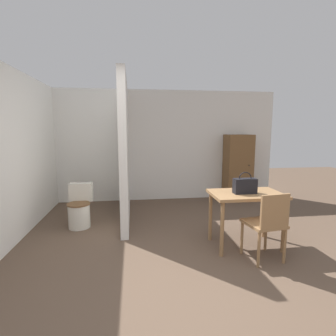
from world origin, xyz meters
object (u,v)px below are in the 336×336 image
object	(u,v)px
wooden_chair	(267,223)
toilet	(80,208)
handbag	(245,186)
wooden_cabinet	(238,167)
dining_table	(246,200)

from	to	relation	value
wooden_chair	toilet	xyz separation A→B (m)	(-2.51, 1.55, -0.18)
handbag	wooden_cabinet	distance (m)	2.60
dining_table	wooden_chair	world-z (taller)	wooden_chair
toilet	wooden_cabinet	distance (m)	3.58
dining_table	toilet	size ratio (longest dim) A/B	1.37
wooden_chair	toilet	distance (m)	2.96
handbag	wooden_cabinet	bearing A→B (deg)	69.37
dining_table	wooden_chair	bearing A→B (deg)	-80.11
wooden_cabinet	handbag	bearing A→B (deg)	-110.63
toilet	handbag	size ratio (longest dim) A/B	2.31
toilet	handbag	distance (m)	2.71
wooden_chair	dining_table	bearing A→B (deg)	91.55
dining_table	wooden_chair	distance (m)	0.48
wooden_cabinet	toilet	bearing A→B (deg)	-158.65
handbag	toilet	bearing A→B (deg)	154.59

